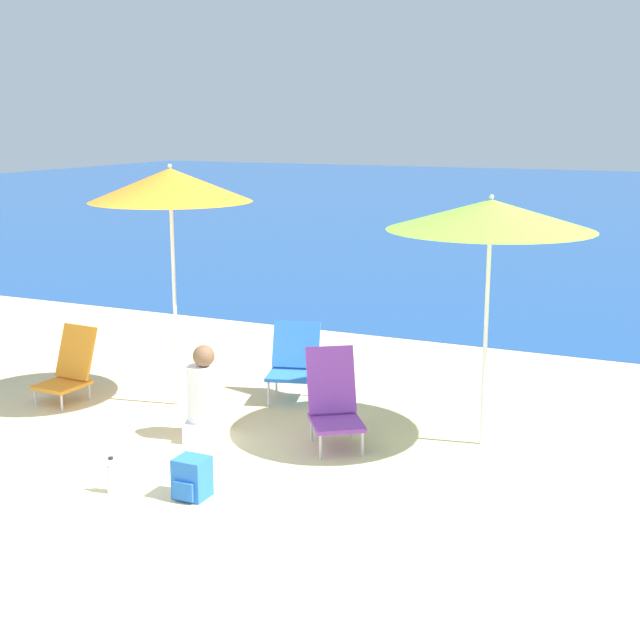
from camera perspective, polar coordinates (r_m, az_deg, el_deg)
ground_plane at (r=7.11m, az=-16.96°, el=-11.18°), size 60.00×60.00×0.00m
sea_water at (r=31.16m, az=16.54°, el=7.12°), size 60.00×40.00×0.01m
beach_umbrella_orange at (r=8.71m, az=-9.56°, el=8.50°), size 1.58×1.58×2.40m
beach_umbrella_lime at (r=7.64m, az=10.88°, el=6.61°), size 1.76×1.76×2.20m
beach_chair_orange at (r=9.42m, az=-15.74°, el=-2.94°), size 0.45×0.59×0.75m
beach_chair_blue at (r=9.11m, az=-1.66°, el=-2.60°), size 0.63×0.69×0.77m
beach_chair_purple at (r=7.86m, az=0.88°, el=-5.16°), size 0.71×0.76×0.84m
person_seated_near at (r=8.09m, az=-7.37°, el=-5.10°), size 0.48×0.51×0.86m
backpack_blue at (r=6.93m, az=-8.21°, el=-9.98°), size 0.24×0.25×0.32m
water_bottle at (r=7.14m, az=-13.19°, el=-9.84°), size 0.08×0.08×0.29m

